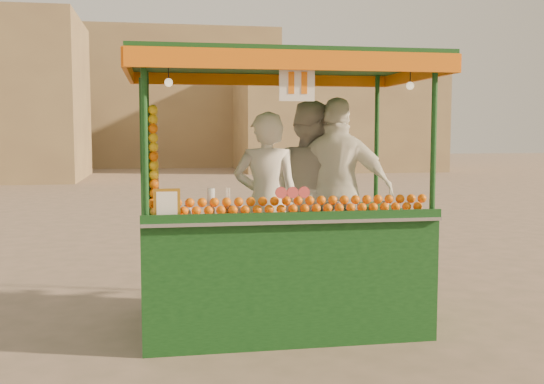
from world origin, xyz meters
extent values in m
plane|color=#685C4A|center=(0.00, 0.00, 0.00)|extent=(90.00, 90.00, 0.00)
cube|color=#A1895C|center=(7.00, 24.00, 2.50)|extent=(9.00, 6.00, 5.00)
cube|color=#A1895C|center=(-2.00, 30.00, 3.50)|extent=(14.00, 7.00, 7.00)
cube|color=#0F3713|center=(-0.18, 0.04, 0.14)|extent=(2.43, 1.50, 0.28)
cylinder|color=black|center=(-1.02, 0.04, 0.17)|extent=(0.34, 0.09, 0.34)
cylinder|color=black|center=(0.66, 0.04, 0.17)|extent=(0.34, 0.09, 0.34)
cube|color=#0F3713|center=(-0.18, -0.56, 0.65)|extent=(2.43, 0.28, 0.75)
cube|color=#0F3713|center=(-1.25, 0.14, 0.65)|extent=(0.28, 1.22, 0.75)
cube|color=#0F3713|center=(0.90, 0.14, 0.65)|extent=(0.28, 1.22, 0.75)
cube|color=#B2B2B7|center=(-0.18, -0.54, 1.04)|extent=(2.43, 0.43, 0.03)
cylinder|color=#0F3713|center=(-1.35, -0.66, 1.68)|extent=(0.05, 0.05, 1.31)
cylinder|color=#0F3713|center=(0.99, -0.66, 1.68)|extent=(0.05, 0.05, 1.31)
cylinder|color=#0F3713|center=(-1.35, 0.75, 1.68)|extent=(0.05, 0.05, 1.31)
cylinder|color=#0F3713|center=(0.99, 0.75, 1.68)|extent=(0.05, 0.05, 1.31)
cube|color=#0F3713|center=(-0.18, 0.04, 2.38)|extent=(2.62, 1.68, 0.07)
cube|color=orange|center=(-0.18, -0.80, 2.30)|extent=(2.62, 0.04, 0.15)
cube|color=orange|center=(-0.18, 0.89, 2.30)|extent=(2.62, 0.04, 0.15)
cube|color=orange|center=(-1.49, 0.04, 2.30)|extent=(0.04, 1.68, 0.15)
cube|color=orange|center=(1.13, 0.04, 2.30)|extent=(0.04, 1.68, 0.15)
cylinder|color=#D64141|center=(-0.20, -0.66, 1.27)|extent=(0.09, 0.02, 0.09)
cube|color=#C58825|center=(-1.19, -0.66, 1.19)|extent=(0.21, 0.02, 0.26)
cube|color=white|center=(-0.18, -0.72, 2.13)|extent=(0.28, 0.01, 0.28)
sphere|color=#FFE5B2|center=(-1.16, -0.59, 2.13)|extent=(0.07, 0.07, 0.07)
sphere|color=#FFE5B2|center=(0.81, -0.59, 2.13)|extent=(0.07, 0.07, 0.07)
imported|color=white|center=(-0.27, 0.13, 1.11)|extent=(0.67, 0.51, 1.66)
imported|color=beige|center=(0.24, 0.61, 1.17)|extent=(1.09, 1.08, 1.78)
imported|color=white|center=(0.47, 0.34, 1.18)|extent=(1.15, 0.82, 1.81)
camera|label=1|loc=(-1.26, -5.68, 1.75)|focal=42.67mm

